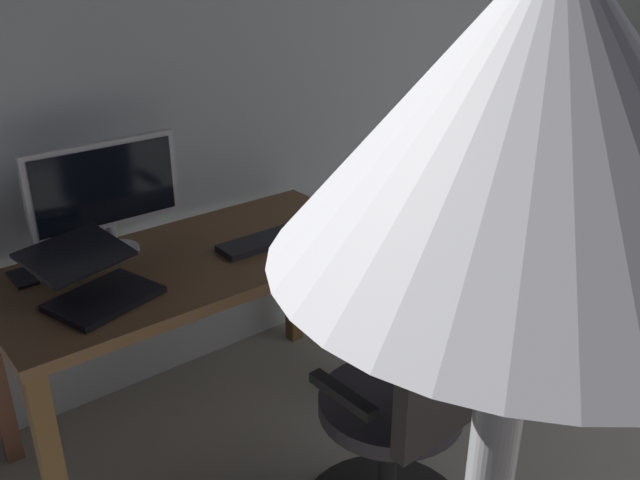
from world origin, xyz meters
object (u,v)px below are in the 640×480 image
Objects in this scene: computer_keyboard at (268,240)px; office_chair at (406,426)px; laptop at (94,282)px; cell_phone_by_monitor at (22,278)px; cell_phone_face_up at (355,236)px; computer_monitor at (105,190)px; desk at (195,282)px.

office_chair is at bearing 84.68° from computer_keyboard.
office_chair is 1.05m from laptop.
office_chair is 6.90× the size of cell_phone_by_monitor.
laptop reaches higher than cell_phone_face_up.
computer_monitor reaches higher than laptop.
cell_phone_by_monitor is at bearing -21.14° from desk.
office_chair is at bearing 110.04° from laptop.
desk is 0.45m from computer_monitor.
office_chair is 6.90× the size of cell_phone_face_up.
desk is 0.92m from office_chair.
computer_monitor reaches higher than cell_phone_face_up.
computer_keyboard is 0.93× the size of laptop.
desk is at bearing 132.94° from computer_monitor.
laptop is 0.96m from cell_phone_face_up.
office_chair reaches higher than cell_phone_face_up.
office_chair is (-0.20, 0.88, -0.19)m from desk.
cell_phone_by_monitor is (0.14, -0.27, -0.05)m from laptop.
cell_phone_by_monitor is (0.52, -0.20, 0.10)m from desk.
laptop is at bearing 124.11° from office_chair.
computer_keyboard is 2.64× the size of cell_phone_face_up.
cell_phone_by_monitor is at bearing 2.28° from computer_monitor.
computer_keyboard is at bearing 164.33° from laptop.
computer_monitor is at bearing -30.99° from computer_keyboard.
computer_monitor is at bearing -21.79° from cell_phone_face_up.
desk is 2.59× the size of computer_monitor.
computer_keyboard reaches higher than desk.
laptop is at bearing 10.48° from desk.
cell_phone_face_up is at bearing 157.94° from cell_phone_by_monitor.
computer_keyboard reaches higher than cell_phone_face_up.
computer_monitor is 0.38m from laptop.
cell_phone_by_monitor is at bearing 122.13° from office_chair.
computer_monitor is 0.40m from cell_phone_by_monitor.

